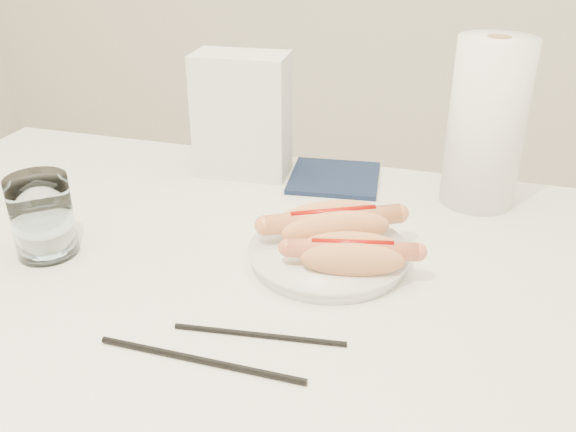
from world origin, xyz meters
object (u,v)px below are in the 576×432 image
(table, at_px, (219,303))
(hotdog_right, at_px, (352,255))
(napkin_box, at_px, (242,115))
(paper_towel_roll, at_px, (487,124))
(hotdog_left, at_px, (333,225))
(water_glass, at_px, (42,216))
(plate, at_px, (329,256))

(table, distance_m, hotdog_right, 0.20)
(napkin_box, relative_size, paper_towel_roll, 0.81)
(hotdog_left, height_order, water_glass, water_glass)
(water_glass, bearing_deg, plate, 13.31)
(hotdog_right, distance_m, napkin_box, 0.39)
(plate, height_order, hotdog_left, hotdog_left)
(table, distance_m, plate, 0.16)
(table, relative_size, hotdog_right, 7.46)
(hotdog_right, bearing_deg, table, 172.68)
(table, xyz_separation_m, plate, (0.14, 0.05, 0.07))
(table, bearing_deg, hotdog_left, 31.00)
(hotdog_left, bearing_deg, table, -176.56)
(water_glass, distance_m, paper_towel_roll, 0.65)
(plate, height_order, paper_towel_roll, paper_towel_roll)
(table, height_order, plate, plate)
(table, xyz_separation_m, paper_towel_roll, (0.32, 0.30, 0.19))
(water_glass, xyz_separation_m, paper_towel_roll, (0.55, 0.34, 0.07))
(plate, distance_m, hotdog_left, 0.04)
(hotdog_right, bearing_deg, plate, 123.17)
(paper_towel_roll, bearing_deg, napkin_box, 179.49)
(table, distance_m, hotdog_left, 0.19)
(hotdog_right, bearing_deg, napkin_box, 118.10)
(plate, xyz_separation_m, hotdog_right, (0.04, -0.04, 0.03))
(hotdog_right, bearing_deg, paper_towel_roll, 50.56)
(hotdog_left, height_order, hotdog_right, hotdog_left)
(plate, height_order, hotdog_right, hotdog_right)
(hotdog_left, height_order, napkin_box, napkin_box)
(table, relative_size, hotdog_left, 6.81)
(hotdog_left, relative_size, water_glass, 1.59)
(hotdog_right, relative_size, napkin_box, 0.78)
(table, xyz_separation_m, hotdog_right, (0.18, 0.02, 0.10))
(hotdog_right, xyz_separation_m, paper_towel_roll, (0.14, 0.29, 0.09))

